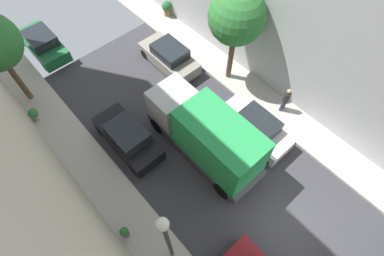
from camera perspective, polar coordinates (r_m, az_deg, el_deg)
ground at (r=14.99m, az=17.45°, el=-18.00°), size 32.00×32.00×0.00m
sidewalk_right at (r=17.37m, az=27.54°, el=-5.81°), size 2.00×44.00×0.15m
parked_car_left_3 at (r=15.73m, az=-12.37°, el=-1.77°), size 1.78×4.20×1.57m
parked_car_left_4 at (r=22.21m, az=-27.06°, el=14.43°), size 1.78×4.20×1.57m
parked_car_right_2 at (r=16.04m, az=12.06°, el=0.11°), size 1.78×4.20×1.57m
parked_car_right_3 at (r=19.12m, az=-4.45°, el=13.70°), size 1.78×4.20×1.57m
delivery_truck at (r=14.22m, az=2.86°, el=-1.34°), size 2.26×6.60×3.38m
pedestrian at (r=17.16m, az=17.80°, el=5.38°), size 0.40×0.36×1.72m
street_tree_1 at (r=15.97m, az=8.73°, el=20.60°), size 3.00×3.00×5.85m
potted_plant_0 at (r=22.89m, az=-4.92°, el=22.34°), size 0.72×0.72×1.08m
potted_plant_1 at (r=14.11m, az=-13.01°, el=-19.17°), size 0.39×0.39×0.70m
potted_plant_3 at (r=18.60m, az=-28.46°, el=2.40°), size 0.51×0.51×0.78m
lamp_post at (r=10.57m, az=-5.03°, el=-20.27°), size 0.44×0.44×5.31m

